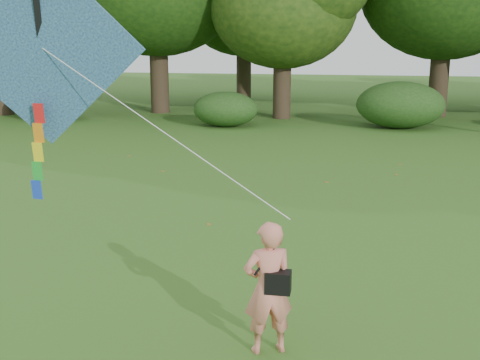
# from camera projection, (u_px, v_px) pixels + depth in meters

# --- Properties ---
(ground) EXTENTS (100.00, 100.00, 0.00)m
(ground) POSITION_uv_depth(u_px,v_px,m) (271.00, 332.00, 7.70)
(ground) COLOR #265114
(ground) RESTS_ON ground
(man_kite_flyer) EXTENTS (0.70, 0.59, 1.63)m
(man_kite_flyer) POSITION_uv_depth(u_px,v_px,m) (268.00, 288.00, 7.06)
(man_kite_flyer) COLOR #DF7E69
(man_kite_flyer) RESTS_ON ground
(crossbody_bag) EXTENTS (0.43, 0.20, 0.68)m
(crossbody_bag) POSITION_uv_depth(u_px,v_px,m) (278.00, 281.00, 6.99)
(crossbody_bag) COLOR black
(crossbody_bag) RESTS_ON ground
(flying_kite) EXTENTS (4.61, 1.22, 3.33)m
(flying_kite) POSITION_uv_depth(u_px,v_px,m) (41.00, 50.00, 7.63)
(flying_kite) COLOR #2848AE
(flying_kite) RESTS_ON ground
(shrub_band) EXTENTS (39.15, 3.22, 1.88)m
(shrub_band) POSITION_uv_depth(u_px,v_px,m) (307.00, 106.00, 24.46)
(shrub_band) COLOR #264919
(shrub_band) RESTS_ON ground
(fallen_leaves) EXTENTS (10.14, 12.58, 0.01)m
(fallen_leaves) POSITION_uv_depth(u_px,v_px,m) (292.00, 204.00, 13.44)
(fallen_leaves) COLOR brown
(fallen_leaves) RESTS_ON ground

